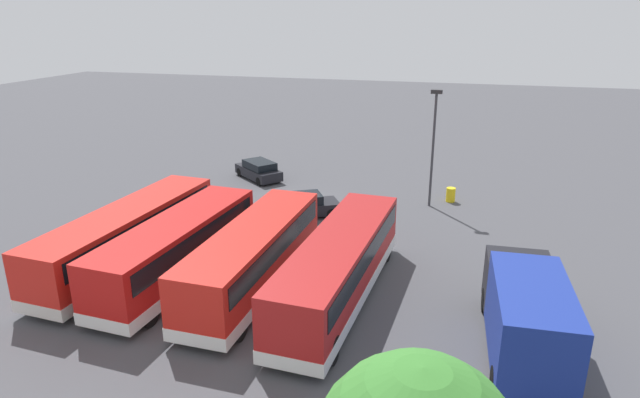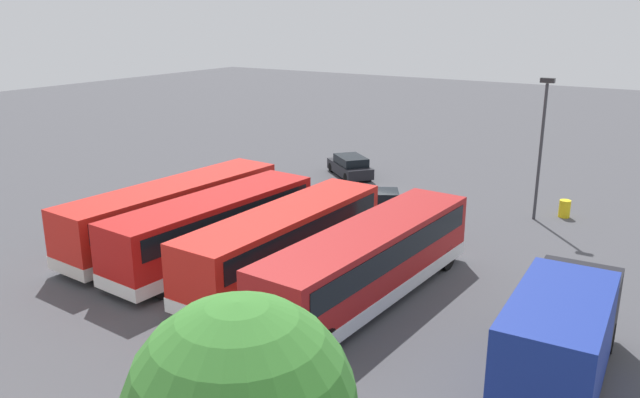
{
  "view_description": "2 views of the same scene",
  "coord_description": "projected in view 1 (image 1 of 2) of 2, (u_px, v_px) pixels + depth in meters",
  "views": [
    {
      "loc": [
        -10.61,
        32.29,
        11.96
      ],
      "look_at": [
        -2.18,
        2.09,
        1.28
      ],
      "focal_mm": 30.77,
      "sensor_mm": 36.0,
      "label": 1
    },
    {
      "loc": [
        -16.02,
        31.21,
        10.67
      ],
      "look_at": [
        0.54,
        5.25,
        1.54
      ],
      "focal_mm": 35.37,
      "sensor_mm": 36.0,
      "label": 2
    }
  ],
  "objects": [
    {
      "name": "lamp_post_tall",
      "position": [
        434.0,
        139.0,
        34.39
      ],
      "size": [
        0.7,
        0.3,
        7.5
      ],
      "color": "#38383D",
      "rests_on": "ground"
    },
    {
      "name": "bus_single_deck_fourth",
      "position": [
        128.0,
        235.0,
        26.87
      ],
      "size": [
        3.33,
        11.97,
        2.95
      ],
      "color": "red",
      "rests_on": "ground"
    },
    {
      "name": "car_hatchback_silver",
      "position": [
        302.0,
        206.0,
        33.73
      ],
      "size": [
        4.7,
        3.73,
        1.43
      ],
      "color": "black",
      "rests_on": "ground"
    },
    {
      "name": "ground_plane",
      "position": [
        297.0,
        205.0,
        35.99
      ],
      "size": [
        140.0,
        140.0,
        0.0
      ],
      "primitive_type": "plane",
      "color": "#47474C"
    },
    {
      "name": "car_small_green",
      "position": [
        259.0,
        170.0,
        41.3
      ],
      "size": [
        4.41,
        4.06,
        1.43
      ],
      "color": "black",
      "rests_on": "ground"
    },
    {
      "name": "box_truck_blue",
      "position": [
        526.0,
        313.0,
        19.71
      ],
      "size": [
        2.87,
        7.61,
        3.2
      ],
      "color": "navy",
      "rests_on": "ground"
    },
    {
      "name": "bus_single_deck_third",
      "position": [
        178.0,
        248.0,
        25.43
      ],
      "size": [
        3.3,
        10.89,
        2.95
      ],
      "color": "#B71411",
      "rests_on": "ground"
    },
    {
      "name": "waste_bin_yellow",
      "position": [
        451.0,
        195.0,
        36.45
      ],
      "size": [
        0.6,
        0.6,
        0.95
      ],
      "primitive_type": "cylinder",
      "color": "yellow",
      "rests_on": "ground"
    },
    {
      "name": "bus_single_deck_near_end",
      "position": [
        339.0,
        265.0,
        23.63
      ],
      "size": [
        3.25,
        12.11,
        2.95
      ],
      "color": "#A51919",
      "rests_on": "ground"
    },
    {
      "name": "bus_single_deck_second",
      "position": [
        254.0,
        255.0,
        24.63
      ],
      "size": [
        2.89,
        11.12,
        2.95
      ],
      "color": "red",
      "rests_on": "ground"
    }
  ]
}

